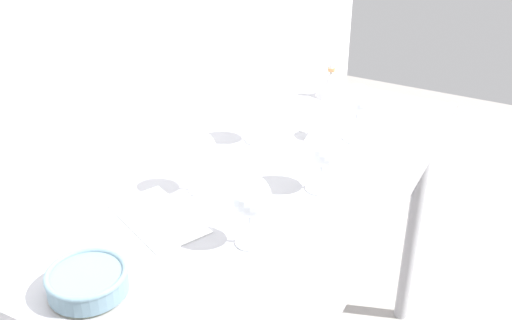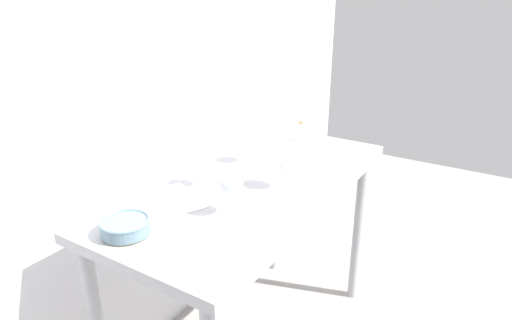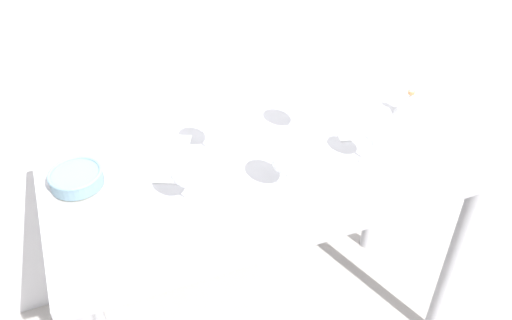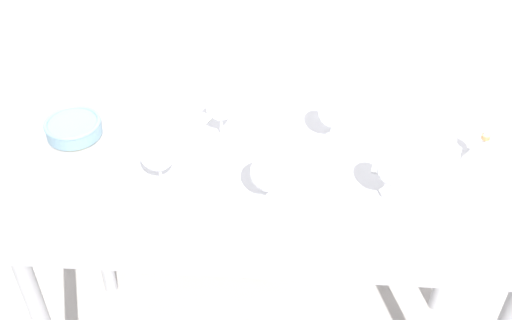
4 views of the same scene
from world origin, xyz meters
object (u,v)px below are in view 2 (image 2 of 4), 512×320
(wine_glass_far_left, at_px, (205,159))
(tasting_sheet_lower, at_px, (273,149))
(wine_glass_near_right, at_px, (312,137))
(decanter_funnel, at_px, (301,132))
(wine_glass_far_right, at_px, (248,140))
(tasting_sheet_upper, at_px, (176,199))
(tasting_bowl, at_px, (125,226))
(wine_glass_near_left, at_px, (230,182))
(wine_glass_near_center, at_px, (282,161))

(wine_glass_far_left, distance_m, tasting_sheet_lower, 0.53)
(wine_glass_near_right, bearing_deg, tasting_sheet_lower, 74.07)
(tasting_sheet_lower, relative_size, decanter_funnel, 1.84)
(wine_glass_far_right, distance_m, tasting_sheet_lower, 0.23)
(wine_glass_far_left, height_order, tasting_sheet_upper, wine_glass_far_left)
(wine_glass_far_left, bearing_deg, wine_glass_near_right, -28.33)
(tasting_sheet_lower, bearing_deg, wine_glass_far_left, -168.82)
(decanter_funnel, bearing_deg, wine_glass_far_left, 175.25)
(tasting_sheet_upper, relative_size, tasting_bowl, 1.55)
(wine_glass_far_left, xyz_separation_m, tasting_sheet_lower, (0.52, -0.01, -0.11))
(wine_glass_far_left, height_order, tasting_sheet_lower, wine_glass_far_left)
(wine_glass_near_right, xyz_separation_m, tasting_sheet_upper, (-0.60, 0.27, -0.12))
(wine_glass_near_right, distance_m, tasting_sheet_upper, 0.67)
(wine_glass_far_left, distance_m, wine_glass_far_right, 0.31)
(wine_glass_far_right, height_order, tasting_bowl, wine_glass_far_right)
(tasting_sheet_upper, bearing_deg, tasting_bowl, -148.43)
(wine_glass_near_left, bearing_deg, wine_glass_near_right, -2.98)
(wine_glass_far_right, xyz_separation_m, tasting_sheet_upper, (-0.46, 0.02, -0.10))
(wine_glass_near_right, xyz_separation_m, tasting_sheet_lower, (0.07, 0.23, -0.12))
(wine_glass_near_right, bearing_deg, decanter_funnel, 34.92)
(wine_glass_near_center, relative_size, wine_glass_near_left, 0.97)
(wine_glass_near_left, relative_size, wine_glass_near_right, 0.99)
(wine_glass_far_right, relative_size, tasting_sheet_lower, 0.63)
(wine_glass_far_left, relative_size, tasting_sheet_lower, 0.67)
(wine_glass_near_left, height_order, tasting_bowl, wine_glass_near_left)
(wine_glass_near_center, relative_size, tasting_sheet_lower, 0.68)
(wine_glass_near_center, xyz_separation_m, tasting_sheet_lower, (0.37, 0.25, -0.11))
(wine_glass_near_right, distance_m, decanter_funnel, 0.33)
(wine_glass_far_left, relative_size, decanter_funnel, 1.22)
(wine_glass_near_left, relative_size, tasting_bowl, 1.05)
(wine_glass_near_left, relative_size, wine_glass_far_right, 1.10)
(wine_glass_far_right, distance_m, decanter_funnel, 0.41)
(decanter_funnel, bearing_deg, tasting_sheet_upper, 174.54)
(wine_glass_far_right, xyz_separation_m, tasting_bowl, (-0.74, -0.01, -0.08))
(tasting_sheet_upper, height_order, tasting_sheet_lower, same)
(tasting_sheet_upper, relative_size, decanter_funnel, 1.89)
(wine_glass_near_left, bearing_deg, wine_glass_far_right, 25.87)
(wine_glass_near_left, xyz_separation_m, wine_glass_near_right, (0.59, -0.03, 0.00))
(wine_glass_far_left, distance_m, wine_glass_near_left, 0.25)
(wine_glass_far_right, relative_size, tasting_sheet_upper, 0.61)
(wine_glass_far_left, xyz_separation_m, tasting_bowl, (-0.43, -0.01, -0.09))
(wine_glass_near_left, distance_m, wine_glass_far_right, 0.50)
(wine_glass_near_left, distance_m, tasting_sheet_upper, 0.26)
(wine_glass_near_right, xyz_separation_m, decanter_funnel, (0.26, 0.18, -0.08))
(tasting_sheet_lower, xyz_separation_m, tasting_bowl, (-0.95, 0.00, 0.03))
(wine_glass_near_right, xyz_separation_m, wine_glass_far_right, (-0.14, 0.25, -0.02))
(wine_glass_far_left, height_order, tasting_bowl, wine_glass_far_left)
(wine_glass_near_left, bearing_deg, tasting_sheet_upper, 94.06)
(wine_glass_near_left, distance_m, tasting_sheet_lower, 0.70)
(wine_glass_far_left, relative_size, wine_glass_far_right, 1.05)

